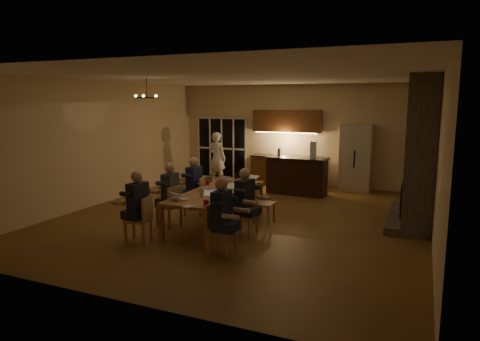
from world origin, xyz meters
The scene contains 44 objects.
floor centered at (0.00, 0.00, 0.00)m, with size 9.00×9.00×0.00m, color brown.
back_wall centered at (0.00, 4.52, 1.60)m, with size 8.00×0.04×3.20m, color beige.
left_wall centered at (-4.02, 0.00, 1.60)m, with size 0.04×9.00×3.20m, color beige.
right_wall centered at (4.02, 0.00, 1.60)m, with size 0.04×9.00×3.20m, color beige.
ceiling centered at (0.00, 0.00, 3.22)m, with size 8.00×9.00×0.04m, color white.
french_doors centered at (-2.70, 4.47, 1.05)m, with size 1.86×0.08×2.10m, color black.
fireplace centered at (3.70, 1.20, 1.60)m, with size 0.58×2.50×3.20m, color #645A4E.
kitchenette centered at (-0.30, 4.20, 1.20)m, with size 2.24×0.68×2.40m, color brown, non-canonical shape.
refrigerator centered at (1.90, 4.15, 1.00)m, with size 0.90×0.68×2.00m, color beige.
dining_table centered at (-0.31, -0.73, 0.38)m, with size 1.10×2.94×0.75m, color #B67248.
bar_island centered at (0.43, 2.96, 0.54)m, with size 1.77×0.68×1.08m, color black.
chair_left_near centered at (-1.17, -2.38, 0.45)m, with size 0.44×0.44×0.89m, color #A48852, non-canonical shape.
chair_left_mid centered at (-1.23, -1.21, 0.45)m, with size 0.44×0.44×0.89m, color #A48852, non-canonical shape.
chair_left_far centered at (-1.20, -0.17, 0.45)m, with size 0.44×0.44×0.89m, color #A48852, non-canonical shape.
chair_right_near centered at (0.56, -2.28, 0.45)m, with size 0.44×0.44×0.89m, color #A48852, non-canonical shape.
chair_right_mid centered at (0.55, -1.20, 0.45)m, with size 0.44×0.44×0.89m, color #A48852, non-canonical shape.
chair_right_far centered at (0.57, -0.17, 0.45)m, with size 0.44×0.44×0.89m, color #A48852, non-canonical shape.
person_left_near centered at (-1.18, -2.35, 0.69)m, with size 0.60×0.60×1.38m, color #22252C, non-canonical shape.
person_right_near centered at (0.60, -2.37, 0.69)m, with size 0.60×0.60×1.38m, color #1D264A, non-canonical shape.
person_left_mid centered at (-1.19, -1.20, 0.69)m, with size 0.60×0.60×1.38m, color #383C42, non-canonical shape.
person_right_mid centered at (0.56, -1.24, 0.69)m, with size 0.60×0.60×1.38m, color #22252C, non-canonical shape.
person_left_far centered at (-1.19, -0.16, 0.69)m, with size 0.60×0.60×1.38m, color #1D264A, non-canonical shape.
standing_person centered at (-2.40, 3.47, 0.85)m, with size 0.62×0.41×1.69m, color white.
chandelier centered at (-2.18, -0.54, 2.75)m, with size 0.53×0.53×0.03m, color black.
laptop_a centered at (-0.61, -1.73, 0.86)m, with size 0.32×0.28×0.23m, color silver, non-canonical shape.
laptop_b centered at (0.00, -1.56, 0.86)m, with size 0.32×0.28×0.23m, color silver, non-canonical shape.
laptop_c centered at (-0.53, -0.68, 0.86)m, with size 0.32×0.28×0.23m, color silver, non-canonical shape.
laptop_d centered at (-0.05, -0.75, 0.86)m, with size 0.32×0.28×0.23m, color silver, non-canonical shape.
laptop_e centered at (-0.55, 0.42, 0.86)m, with size 0.32×0.28×0.23m, color silver, non-canonical shape.
laptop_f centered at (-0.01, 0.39, 0.86)m, with size 0.32×0.28×0.23m, color silver, non-canonical shape.
mug_front centered at (-0.40, -1.13, 0.80)m, with size 0.08×0.08×0.10m, color white.
mug_mid centered at (-0.18, -0.16, 0.80)m, with size 0.08×0.08×0.10m, color white.
mug_back centered at (-0.70, 0.03, 0.80)m, with size 0.07×0.07×0.10m, color white.
redcup_near centered at (0.11, -2.02, 0.81)m, with size 0.10×0.10×0.12m, color #B60C1E.
redcup_mid centered at (-0.79, -0.26, 0.81)m, with size 0.09×0.09×0.12m, color #B60C1E.
can_silver centered at (-0.32, -1.42, 0.81)m, with size 0.06×0.06×0.12m, color #B2B2B7.
can_cola centered at (-0.51, 0.74, 0.81)m, with size 0.06×0.06×0.12m, color #3F0F0C.
can_right centered at (0.10, -0.37, 0.81)m, with size 0.06×0.06×0.12m, color #B2B2B7.
plate_near centered at (0.09, -1.29, 0.76)m, with size 0.24×0.24×0.02m, color white.
plate_left centered at (-0.55, -1.71, 0.76)m, with size 0.24×0.24×0.02m, color white.
plate_far centered at (0.06, 0.09, 0.76)m, with size 0.27×0.27×0.02m, color white.
notepad centered at (-0.17, -2.18, 0.76)m, with size 0.14×0.20×0.01m, color white.
bar_bottle centered at (-0.13, 2.96, 1.20)m, with size 0.08×0.08×0.24m, color #99999E.
bar_blender centered at (0.89, 2.94, 1.32)m, with size 0.15×0.15×0.48m, color silver.
Camera 1 is at (3.75, -8.84, 2.67)m, focal length 32.00 mm.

